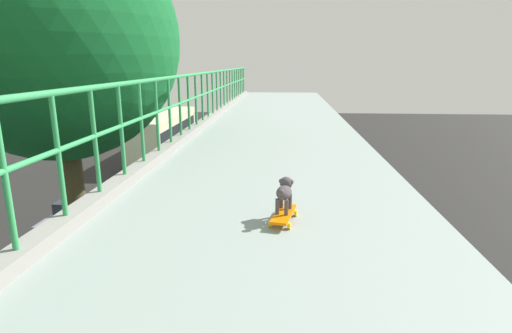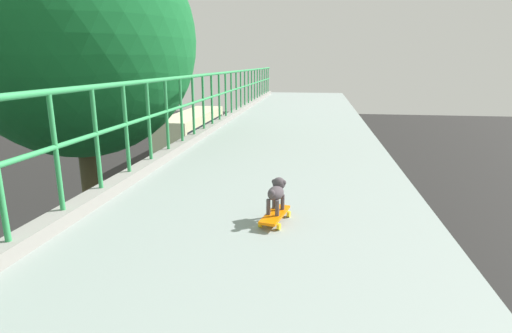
{
  "view_description": "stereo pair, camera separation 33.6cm",
  "coord_description": "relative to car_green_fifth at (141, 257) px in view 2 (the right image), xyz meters",
  "views": [
    {
      "loc": [
        1.58,
        -0.81,
        7.28
      ],
      "look_at": [
        1.27,
        3.52,
        6.16
      ],
      "focal_mm": 28.48,
      "sensor_mm": 36.0,
      "label": 1
    },
    {
      "loc": [
        1.92,
        -0.78,
        7.28
      ],
      "look_at": [
        1.27,
        3.52,
        6.16
      ],
      "focal_mm": 28.48,
      "sensor_mm": 36.0,
      "label": 2
    }
  ],
  "objects": [
    {
      "name": "roadside_tree_mid",
      "position": [
        1.37,
        -4.71,
        6.86
      ],
      "size": [
        4.4,
        4.4,
        9.87
      ],
      "color": "#494128",
      "rests_on": "ground"
    },
    {
      "name": "small_dog",
      "position": [
        5.52,
        -8.65,
        5.41
      ],
      "size": [
        0.17,
        0.32,
        0.29
      ],
      "color": "#484045",
      "rests_on": "toy_skateboard"
    },
    {
      "name": "car_black_seventh",
      "position": [
        -0.3,
        7.65,
        -0.09
      ],
      "size": [
        1.77,
        4.5,
        1.44
      ],
      "color": "black",
      "rests_on": "ground"
    },
    {
      "name": "city_bus",
      "position": [
        -3.8,
        18.46,
        1.19
      ],
      "size": [
        2.59,
        10.8,
        3.45
      ],
      "color": "beige",
      "rests_on": "ground"
    },
    {
      "name": "car_grey_sixth",
      "position": [
        -3.54,
        4.21,
        -0.1
      ],
      "size": [
        2.0,
        3.92,
        1.44
      ],
      "color": "slate",
      "rests_on": "ground"
    },
    {
      "name": "toy_skateboard",
      "position": [
        5.51,
        -8.71,
        5.21
      ],
      "size": [
        0.26,
        0.5,
        0.08
      ],
      "color": "orange",
      "rests_on": "overpass_deck"
    },
    {
      "name": "car_green_fifth",
      "position": [
        0.0,
        0.0,
        0.0
      ],
      "size": [
        1.95,
        3.9,
        1.58
      ],
      "color": "#18673B",
      "rests_on": "ground"
    }
  ]
}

